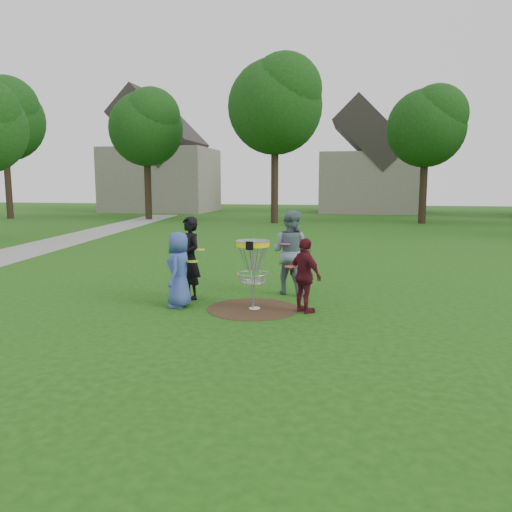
% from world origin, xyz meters
% --- Properties ---
extents(ground, '(100.00, 100.00, 0.00)m').
position_xyz_m(ground, '(0.00, 0.00, 0.00)').
color(ground, '#19470F').
rests_on(ground, ground).
extents(dirt_patch, '(1.80, 1.80, 0.01)m').
position_xyz_m(dirt_patch, '(0.00, 0.00, 0.00)').
color(dirt_patch, '#47331E').
rests_on(dirt_patch, ground).
extents(concrete_path, '(7.75, 39.92, 0.02)m').
position_xyz_m(concrete_path, '(-10.00, 8.00, 0.01)').
color(concrete_path, '#9E9E99').
rests_on(concrete_path, ground).
extents(player_blue, '(0.53, 0.76, 1.49)m').
position_xyz_m(player_blue, '(-1.46, -0.11, 0.75)').
color(player_blue, '#384D9B').
rests_on(player_blue, ground).
extents(player_black, '(0.75, 0.74, 1.74)m').
position_xyz_m(player_black, '(-1.48, 0.61, 0.87)').
color(player_black, black).
rests_on(player_black, ground).
extents(player_grey, '(1.10, 1.00, 1.86)m').
position_xyz_m(player_grey, '(0.54, 1.53, 0.93)').
color(player_grey, slate).
rests_on(player_grey, ground).
extents(player_maroon, '(0.84, 0.82, 1.42)m').
position_xyz_m(player_maroon, '(1.01, -0.07, 0.71)').
color(player_maroon, '#53121D').
rests_on(player_maroon, ground).
extents(disc_on_grass, '(0.22, 0.22, 0.02)m').
position_xyz_m(disc_on_grass, '(0.03, 0.01, 0.01)').
color(disc_on_grass, white).
rests_on(disc_on_grass, ground).
extents(disc_golf_basket, '(0.66, 0.67, 1.38)m').
position_xyz_m(disc_golf_basket, '(0.00, -0.00, 1.02)').
color(disc_golf_basket, '#9EA0A5').
rests_on(disc_golf_basket, ground).
extents(held_discs, '(2.18, 1.57, 0.29)m').
position_xyz_m(held_discs, '(-0.31, 0.41, 1.00)').
color(held_discs, '#9BDB18').
rests_on(held_discs, ground).
extents(tree_row, '(51.20, 17.42, 9.90)m').
position_xyz_m(tree_row, '(0.44, 20.67, 6.21)').
color(tree_row, '#38281C').
rests_on(tree_row, ground).
extents(house_row, '(44.50, 10.65, 11.62)m').
position_xyz_m(house_row, '(4.78, 33.07, 4.14)').
color(house_row, gray).
rests_on(house_row, ground).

